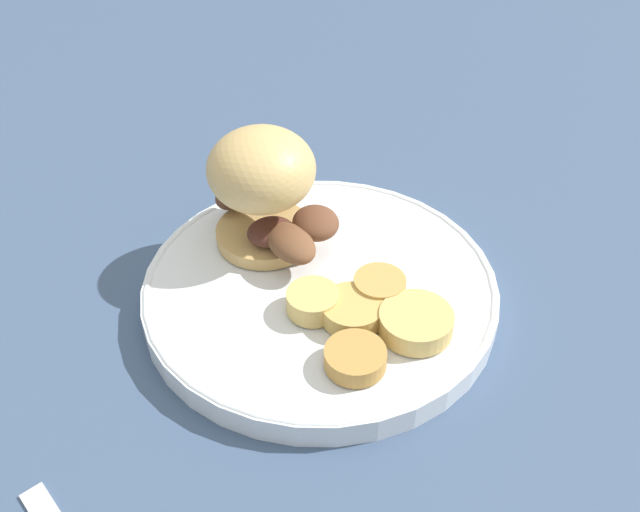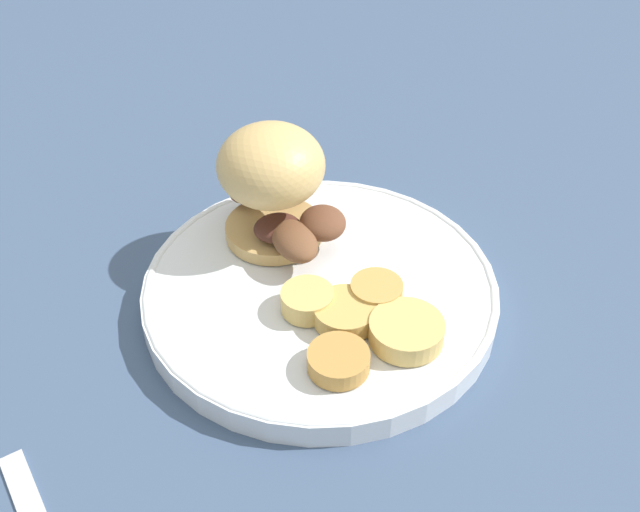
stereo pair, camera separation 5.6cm
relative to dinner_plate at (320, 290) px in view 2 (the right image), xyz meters
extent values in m
plane|color=#3D5170|center=(0.00, 0.00, -0.01)|extent=(4.00, 4.00, 0.00)
cylinder|color=white|center=(0.00, 0.00, 0.00)|extent=(0.27, 0.27, 0.02)
torus|color=white|center=(0.00, 0.00, 0.01)|extent=(0.27, 0.27, 0.01)
cylinder|color=tan|center=(-0.04, 0.05, 0.02)|extent=(0.08, 0.08, 0.01)
ellipsoid|color=brown|center=(0.00, 0.04, 0.03)|extent=(0.04, 0.05, 0.02)
ellipsoid|color=#563323|center=(-0.07, 0.09, 0.03)|extent=(0.04, 0.05, 0.02)
ellipsoid|color=brown|center=(-0.03, 0.09, 0.04)|extent=(0.05, 0.04, 0.02)
ellipsoid|color=#4C281E|center=(-0.04, 0.04, 0.03)|extent=(0.05, 0.04, 0.02)
ellipsoid|color=brown|center=(-0.02, 0.02, 0.03)|extent=(0.05, 0.06, 0.02)
ellipsoid|color=#DBB26B|center=(-0.04, 0.05, 0.08)|extent=(0.08, 0.08, 0.06)
cylinder|color=#DBB766|center=(0.06, -0.06, 0.02)|extent=(0.05, 0.05, 0.02)
cylinder|color=#DBB766|center=(-0.01, -0.03, 0.02)|extent=(0.04, 0.04, 0.02)
cylinder|color=tan|center=(0.02, -0.04, 0.02)|extent=(0.05, 0.05, 0.01)
cylinder|color=tan|center=(0.04, -0.02, 0.02)|extent=(0.04, 0.04, 0.02)
cylinder|color=#BC8942|center=(0.02, -0.09, 0.02)|extent=(0.04, 0.04, 0.01)
cube|color=silver|center=(-0.16, -0.19, -0.01)|extent=(0.07, 0.09, 0.00)
camera|label=1|loc=(-0.03, -0.42, 0.40)|focal=42.00mm
camera|label=2|loc=(0.02, -0.42, 0.40)|focal=42.00mm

